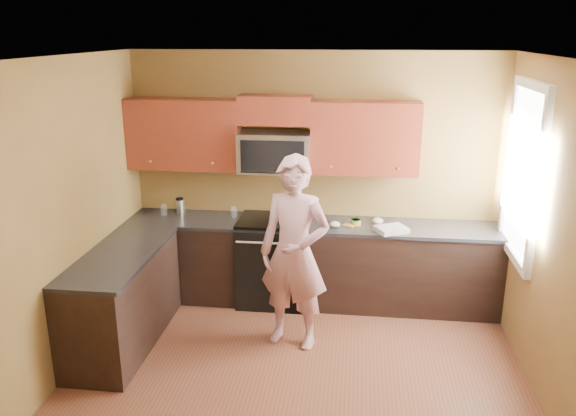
% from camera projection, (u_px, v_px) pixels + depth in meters
% --- Properties ---
extents(floor, '(4.00, 4.00, 0.00)m').
position_uv_depth(floor, '(293.00, 391.00, 4.82)').
color(floor, brown).
rests_on(floor, ground).
extents(ceiling, '(4.00, 4.00, 0.00)m').
position_uv_depth(ceiling, '(294.00, 59.00, 4.01)').
color(ceiling, white).
rests_on(ceiling, ground).
extents(wall_back, '(4.00, 0.00, 4.00)m').
position_uv_depth(wall_back, '(314.00, 177.00, 6.31)').
color(wall_back, brown).
rests_on(wall_back, ground).
extents(wall_front, '(4.00, 0.00, 4.00)m').
position_uv_depth(wall_front, '(241.00, 399.00, 2.52)').
color(wall_front, brown).
rests_on(wall_front, ground).
extents(wall_left, '(0.00, 4.00, 4.00)m').
position_uv_depth(wall_left, '(48.00, 230.00, 4.65)').
color(wall_left, brown).
rests_on(wall_left, ground).
extents(wall_right, '(0.00, 4.00, 4.00)m').
position_uv_depth(wall_right, '(565.00, 252.00, 4.18)').
color(wall_right, brown).
rests_on(wall_right, ground).
extents(cabinet_back_run, '(4.00, 0.60, 0.88)m').
position_uv_depth(cabinet_back_run, '(311.00, 264.00, 6.30)').
color(cabinet_back_run, black).
rests_on(cabinet_back_run, floor).
extents(cabinet_left_run, '(0.60, 1.60, 0.88)m').
position_uv_depth(cabinet_left_run, '(123.00, 300.00, 5.45)').
color(cabinet_left_run, black).
rests_on(cabinet_left_run, floor).
extents(countertop_back, '(4.00, 0.62, 0.04)m').
position_uv_depth(countertop_back, '(311.00, 225.00, 6.15)').
color(countertop_back, black).
rests_on(countertop_back, cabinet_back_run).
extents(countertop_left, '(0.62, 1.60, 0.04)m').
position_uv_depth(countertop_left, '(119.00, 255.00, 5.31)').
color(countertop_left, black).
rests_on(countertop_left, cabinet_left_run).
extents(stove, '(0.76, 0.65, 0.95)m').
position_uv_depth(stove, '(274.00, 260.00, 6.31)').
color(stove, black).
rests_on(stove, floor).
extents(microwave, '(0.76, 0.40, 0.42)m').
position_uv_depth(microwave, '(275.00, 171.00, 6.14)').
color(microwave, silver).
rests_on(microwave, wall_back).
extents(upper_cab_left, '(1.22, 0.33, 0.75)m').
position_uv_depth(upper_cab_left, '(186.00, 168.00, 6.29)').
color(upper_cab_left, maroon).
rests_on(upper_cab_left, wall_back).
extents(upper_cab_right, '(1.12, 0.33, 0.75)m').
position_uv_depth(upper_cab_right, '(364.00, 173.00, 6.06)').
color(upper_cab_right, maroon).
rests_on(upper_cab_right, wall_back).
extents(upper_cab_over_mw, '(0.76, 0.33, 0.30)m').
position_uv_depth(upper_cab_over_mw, '(275.00, 110.00, 5.98)').
color(upper_cab_over_mw, maroon).
rests_on(upper_cab_over_mw, wall_back).
extents(window, '(0.06, 1.06, 1.66)m').
position_uv_depth(window, '(524.00, 173.00, 5.23)').
color(window, white).
rests_on(window, wall_right).
extents(woman, '(0.76, 0.59, 1.84)m').
position_uv_depth(woman, '(295.00, 253.00, 5.31)').
color(woman, '#CA6584').
rests_on(woman, floor).
extents(frying_pan, '(0.35, 0.53, 0.06)m').
position_uv_depth(frying_pan, '(282.00, 225.00, 5.99)').
color(frying_pan, black).
rests_on(frying_pan, stove).
extents(butter_tub, '(0.13, 0.13, 0.08)m').
position_uv_depth(butter_tub, '(356.00, 225.00, 6.08)').
color(butter_tub, gold).
rests_on(butter_tub, countertop_back).
extents(toast_slice, '(0.14, 0.14, 0.01)m').
position_uv_depth(toast_slice, '(349.00, 225.00, 6.06)').
color(toast_slice, '#B27F47').
rests_on(toast_slice, countertop_back).
extents(napkin_a, '(0.13, 0.14, 0.06)m').
position_uv_depth(napkin_a, '(335.00, 224.00, 6.00)').
color(napkin_a, silver).
rests_on(napkin_a, countertop_back).
extents(napkin_b, '(0.12, 0.13, 0.07)m').
position_uv_depth(napkin_b, '(377.00, 221.00, 6.10)').
color(napkin_b, silver).
rests_on(napkin_b, countertop_back).
extents(dish_towel, '(0.38, 0.35, 0.05)m').
position_uv_depth(dish_towel, '(391.00, 229.00, 5.87)').
color(dish_towel, silver).
rests_on(dish_towel, countertop_back).
extents(travel_mug, '(0.09, 0.09, 0.18)m').
position_uv_depth(travel_mug, '(180.00, 213.00, 6.47)').
color(travel_mug, silver).
rests_on(travel_mug, countertop_back).
extents(glass_a, '(0.09, 0.09, 0.12)m').
position_uv_depth(glass_a, '(164.00, 210.00, 6.40)').
color(glass_a, silver).
rests_on(glass_a, countertop_back).
extents(glass_b, '(0.07, 0.07, 0.12)m').
position_uv_depth(glass_b, '(182.00, 208.00, 6.47)').
color(glass_b, silver).
rests_on(glass_b, countertop_back).
extents(glass_c, '(0.09, 0.09, 0.12)m').
position_uv_depth(glass_c, '(234.00, 212.00, 6.31)').
color(glass_c, silver).
rests_on(glass_c, countertop_back).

